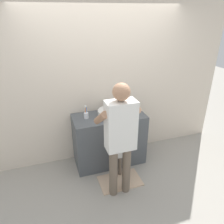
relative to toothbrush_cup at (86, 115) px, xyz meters
name	(u,v)px	position (x,y,z in m)	size (l,w,h in m)	color
ground_plane	(115,171)	(0.36, -0.33, -0.93)	(14.00, 14.00, 0.00)	#9E998E
back_wall	(103,82)	(0.36, 0.29, 0.42)	(4.40, 0.08, 2.70)	beige
vanity_cabinet	(109,139)	(0.36, -0.03, -0.49)	(1.16, 0.54, 0.88)	#4C5156
sink_basin	(109,113)	(0.36, -0.05, 0.00)	(0.37, 0.37, 0.11)	silver
faucet	(105,106)	(0.36, 0.17, 0.03)	(0.18, 0.14, 0.18)	#B7BABF
toothbrush_cup	(86,115)	(0.00, 0.00, 0.00)	(0.07, 0.07, 0.21)	silver
bath_mat	(120,181)	(0.36, -0.58, -0.92)	(0.64, 0.40, 0.02)	#CCAD8E
child_toddler	(117,150)	(0.36, -0.43, -0.45)	(0.25, 0.25, 0.80)	#6B5B4C
adult_parent	(120,132)	(0.28, -0.75, 0.06)	(0.51, 0.54, 1.65)	#6B5B4C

